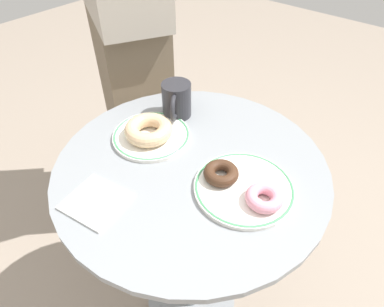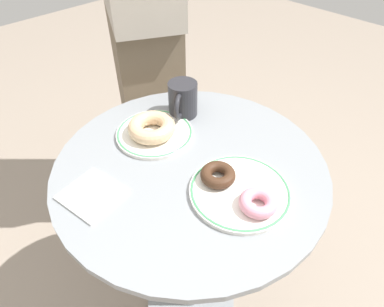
% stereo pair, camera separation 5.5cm
% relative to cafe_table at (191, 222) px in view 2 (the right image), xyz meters
% --- Properties ---
extents(ground_plane, '(7.00, 7.00, 0.02)m').
position_rel_cafe_table_xyz_m(ground_plane, '(0.00, 0.00, -0.55)').
color(ground_plane, gray).
extents(cafe_table, '(0.67, 0.67, 0.78)m').
position_rel_cafe_table_xyz_m(cafe_table, '(0.00, 0.00, 0.00)').
color(cafe_table, gray).
rests_on(cafe_table, ground).
extents(plate_left, '(0.21, 0.21, 0.01)m').
position_rel_cafe_table_xyz_m(plate_left, '(-0.15, 0.01, 0.25)').
color(plate_left, white).
rests_on(plate_left, cafe_table).
extents(plate_right, '(0.23, 0.23, 0.01)m').
position_rel_cafe_table_xyz_m(plate_right, '(0.15, 0.01, 0.25)').
color(plate_right, white).
rests_on(plate_right, cafe_table).
extents(donut_glazed, '(0.14, 0.14, 0.04)m').
position_rel_cafe_table_xyz_m(donut_glazed, '(-0.14, 0.00, 0.27)').
color(donut_glazed, '#E0B789').
rests_on(donut_glazed, plate_left).
extents(donut_pink_frosted, '(0.10, 0.10, 0.03)m').
position_rel_cafe_table_xyz_m(donut_pink_frosted, '(0.20, 0.00, 0.27)').
color(donut_pink_frosted, pink).
rests_on(donut_pink_frosted, plate_right).
extents(donut_chocolate, '(0.11, 0.11, 0.03)m').
position_rel_cafe_table_xyz_m(donut_chocolate, '(0.09, 0.00, 0.27)').
color(donut_chocolate, '#422819').
rests_on(donut_chocolate, plate_right).
extents(paper_napkin, '(0.14, 0.13, 0.01)m').
position_rel_cafe_table_xyz_m(paper_napkin, '(-0.08, -0.23, 0.24)').
color(paper_napkin, white).
rests_on(paper_napkin, cafe_table).
extents(coffee_mug, '(0.09, 0.12, 0.10)m').
position_rel_cafe_table_xyz_m(coffee_mug, '(-0.16, 0.13, 0.29)').
color(coffee_mug, '#28282D').
rests_on(coffee_mug, cafe_table).
extents(person_figure, '(0.50, 0.40, 1.70)m').
position_rel_cafe_table_xyz_m(person_figure, '(-0.55, 0.29, 0.29)').
color(person_figure, brown).
rests_on(person_figure, ground).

